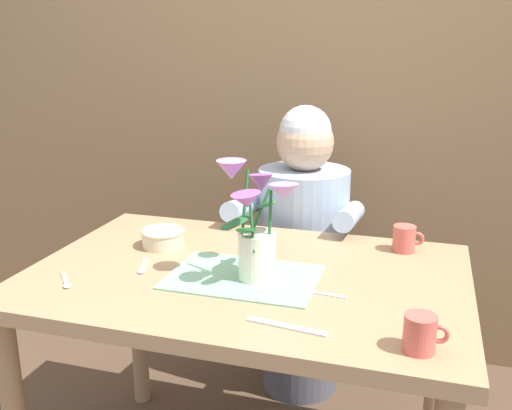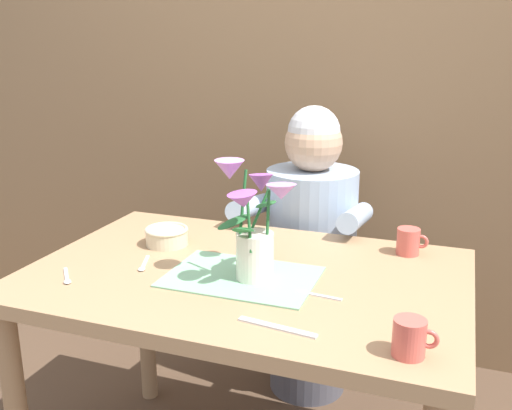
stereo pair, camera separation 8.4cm
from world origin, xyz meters
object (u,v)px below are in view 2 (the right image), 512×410
seated_person (310,257)px  dinner_knife (277,327)px  ceramic_bowl (167,236)px  coffee_cup (409,241)px  flower_vase (254,226)px  ceramic_mug (410,338)px

seated_person → dinner_knife: seated_person is taller
dinner_knife → ceramic_bowl: bearing=148.2°
coffee_cup → flower_vase: bearing=-137.9°
ceramic_bowl → dinner_knife: size_ratio=0.72×
flower_vase → ceramic_bowl: (-0.35, 0.16, -0.12)m
seated_person → coffee_cup: 0.55m
ceramic_mug → dinner_knife: bearing=176.5°
seated_person → flower_vase: size_ratio=3.49×
flower_vase → coffee_cup: bearing=42.1°
ceramic_bowl → ceramic_mug: size_ratio=1.46×
flower_vase → ceramic_bowl: size_ratio=2.39×
flower_vase → dinner_knife: (0.14, -0.24, -0.15)m
seated_person → coffee_cup: seated_person is taller
seated_person → coffee_cup: size_ratio=12.20×
flower_vase → seated_person: bearing=91.1°
dinner_knife → coffee_cup: size_ratio=2.04×
ceramic_bowl → coffee_cup: (0.72, 0.17, 0.01)m
dinner_knife → flower_vase: bearing=128.3°
flower_vase → ceramic_mug: size_ratio=3.49×
seated_person → flower_vase: seated_person is taller
dinner_knife → ceramic_mug: 0.29m
seated_person → coffee_cup: (0.38, -0.32, 0.22)m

